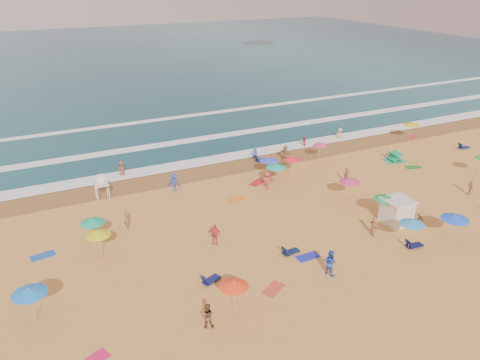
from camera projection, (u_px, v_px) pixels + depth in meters
name	position (u px, v px, depth m)	size (l,w,h in m)	color
ground	(291.00, 219.00, 39.07)	(220.00, 220.00, 0.00)	gold
ocean	(102.00, 60.00, 108.14)	(220.00, 140.00, 0.18)	#0C4756
wet_sand	(229.00, 167.00, 49.35)	(220.00, 220.00, 0.00)	olive
surf_foam	(199.00, 141.00, 56.56)	(200.00, 18.70, 0.05)	white
cabana	(397.00, 212.00, 38.08)	(2.00, 2.00, 2.00)	silver
cabana_roof	(398.00, 200.00, 37.64)	(2.20, 2.20, 0.12)	silver
bicycle	(416.00, 215.00, 38.82)	(0.56, 1.60, 0.84)	black
lifeguard_stand	(102.00, 189.00, 41.94)	(1.20, 1.20, 2.10)	white
beach_umbrellas	(316.00, 196.00, 38.30)	(47.75, 28.32, 0.77)	#17BBA6
loungers	(381.00, 212.00, 39.86)	(48.43, 24.67, 0.34)	#101653
towels	(302.00, 227.00, 37.83)	(45.74, 27.42, 0.03)	#E11C5B
popup_tents	(447.00, 162.00, 49.00)	(9.39, 9.41, 1.20)	#DF317F
beachgoers	(259.00, 189.00, 42.49)	(44.47, 25.02, 2.11)	#C9325D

